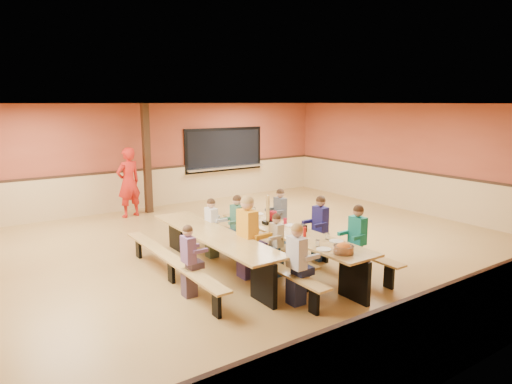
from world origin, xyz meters
TOP-DOWN VIEW (x-y plane):
  - ground at (0.00, 0.00)m, footprint 12.00×12.00m
  - room_envelope at (0.00, 0.00)m, footprint 12.04×10.04m
  - kitchen_pass_through at (2.60, 4.96)m, footprint 2.78×0.28m
  - structural_post at (-0.20, 4.40)m, footprint 0.18×0.18m
  - cafeteria_table_main at (0.23, -1.38)m, footprint 1.91×3.70m
  - cafeteria_table_second at (-0.99, -0.67)m, footprint 1.91×3.70m
  - seated_child_white_left at (-0.60, -2.53)m, footprint 0.39×0.32m
  - seated_adult_yellow at (-0.60, -1.19)m, footprint 0.48×0.40m
  - seated_child_grey_left at (-0.60, 0.09)m, footprint 0.35×0.29m
  - seated_child_teal_right at (1.05, -2.20)m, footprint 0.39×0.32m
  - seated_child_navy_right at (1.05, -1.24)m, footprint 0.39×0.32m
  - seated_child_char_right at (1.05, 0.02)m, footprint 0.36×0.30m
  - seated_child_purple_sec at (-1.81, -1.35)m, footprint 0.34×0.28m
  - seated_child_green_sec at (-0.16, -0.17)m, footprint 0.38×0.31m
  - seated_child_tan_sec at (-0.16, -1.45)m, footprint 0.33×0.27m
  - standing_woman at (-0.81, 4.21)m, footprint 0.77×0.60m
  - punch_pitcher at (0.32, -0.69)m, footprint 0.16×0.16m
  - chip_bowl at (0.12, -2.78)m, footprint 0.32×0.32m
  - napkin_dispenser at (0.38, -1.50)m, footprint 0.10×0.14m
  - condiment_mustard at (0.24, -1.53)m, footprint 0.06×0.06m
  - condiment_ketchup at (0.21, -1.76)m, footprint 0.06×0.06m
  - table_paddle at (0.17, -0.73)m, footprint 0.16×0.16m
  - place_settings at (0.23, -1.38)m, footprint 0.65×3.30m

SIDE VIEW (x-z plane):
  - ground at x=0.00m, z-range 0.00..0.00m
  - cafeteria_table_main at x=0.23m, z-range 0.16..0.90m
  - cafeteria_table_second at x=-0.99m, z-range 0.16..0.90m
  - seated_child_tan_sec at x=-0.16m, z-range 0.00..1.12m
  - seated_child_purple_sec at x=-1.81m, z-range 0.00..1.15m
  - seated_child_grey_left at x=-0.60m, z-range 0.00..1.17m
  - seated_child_char_right at x=1.05m, z-range 0.00..1.20m
  - seated_child_green_sec at x=-0.16m, z-range 0.00..1.23m
  - seated_child_white_left at x=-0.60m, z-range 0.00..1.25m
  - seated_child_navy_right at x=1.05m, z-range 0.00..1.25m
  - seated_child_teal_right at x=1.05m, z-range 0.00..1.26m
  - room_envelope at x=0.00m, z-range -0.82..2.20m
  - seated_adult_yellow at x=-0.60m, z-range 0.00..1.44m
  - place_settings at x=0.23m, z-range 0.74..0.85m
  - napkin_dispenser at x=0.38m, z-range 0.74..0.87m
  - chip_bowl at x=0.12m, z-range 0.74..0.89m
  - condiment_mustard at x=0.24m, z-range 0.74..0.91m
  - condiment_ketchup at x=0.21m, z-range 0.74..0.91m
  - punch_pitcher at x=0.32m, z-range 0.74..0.96m
  - table_paddle at x=0.17m, z-range 0.60..1.16m
  - standing_woman at x=-0.81m, z-range 0.00..1.87m
  - kitchen_pass_through at x=2.60m, z-range 0.80..2.18m
  - structural_post at x=-0.20m, z-range 0.00..3.00m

